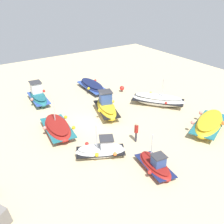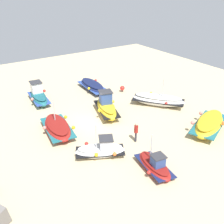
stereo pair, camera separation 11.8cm
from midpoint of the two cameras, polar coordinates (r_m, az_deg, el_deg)
ground_plane at (r=24.51m, az=-4.11°, el=-2.19°), size 46.76×46.76×0.00m
fishing_boat_0 at (r=24.41m, az=19.83°, el=-2.38°), size 3.84×5.48×1.17m
fishing_boat_1 at (r=25.54m, az=-1.36°, el=1.02°), size 4.69×2.78×2.30m
fishing_boat_2 at (r=31.36m, az=-4.36°, el=5.49°), size 5.03×2.16×1.02m
fishing_boat_3 at (r=18.76m, az=9.01°, el=-11.06°), size 3.55×2.02×2.56m
fishing_boat_4 at (r=19.84m, az=-2.47°, el=-8.06°), size 2.89×3.91×2.65m
fishing_boat_5 at (r=27.96m, az=9.63°, el=2.57°), size 5.37×4.83×2.89m
fishing_boat_6 at (r=29.19m, az=-15.57°, el=3.27°), size 4.36×2.09×2.10m
fishing_boat_7 at (r=23.04m, az=-11.65°, el=-3.28°), size 4.82×2.61×2.91m
person_walking at (r=21.32m, az=5.03°, el=-4.04°), size 0.32×0.32×1.65m
mooring_buoy_0 at (r=30.85m, az=2.02°, el=5.10°), size 0.53×0.53×0.73m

